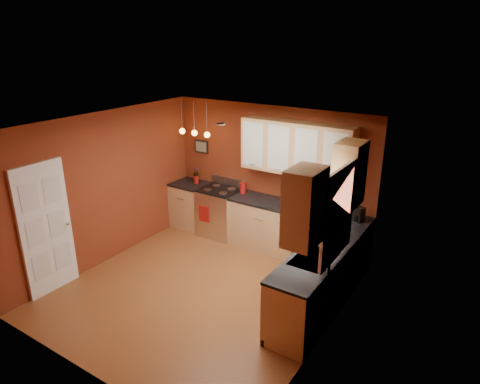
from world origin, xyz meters
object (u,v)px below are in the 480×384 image
Objects in this scene: sink at (314,260)px; red_canister at (243,188)px; gas_range at (220,212)px; coffee_maker at (359,215)px; soap_pump at (326,263)px.

sink reaches higher than red_canister.
gas_range is 5.43× the size of red_canister.
sink is 2.98× the size of coffee_maker.
coffee_maker is at bearing -2.23° from red_canister.
sink reaches higher than soap_pump.
coffee_maker is at bearing 86.42° from sink.
sink is 0.35m from soap_pump.
sink reaches higher than coffee_maker.
soap_pump is (2.87, -1.72, 0.56)m from gas_range.
sink is 3.43× the size of red_canister.
gas_range is 2.78m from coffee_maker.
gas_range is at bearing 150.22° from sink.
soap_pump is (2.40, -1.82, 0.00)m from red_canister.
gas_range is 3.05m from sink.
soap_pump is at bearing -41.32° from sink.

